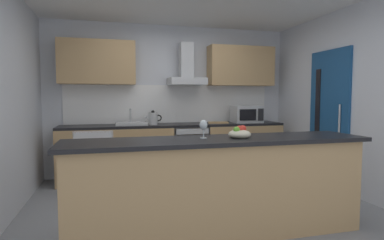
% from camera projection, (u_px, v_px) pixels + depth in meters
% --- Properties ---
extents(ground, '(5.25, 4.71, 0.02)m').
position_uv_depth(ground, '(201.00, 207.00, 3.93)').
color(ground, gray).
extents(wall_back, '(5.25, 0.12, 2.60)m').
position_uv_depth(wall_back, '(171.00, 100.00, 5.68)').
color(wall_back, silver).
rests_on(wall_back, ground).
extents(wall_right, '(0.12, 4.71, 2.60)m').
position_uv_depth(wall_right, '(352.00, 101.00, 4.38)').
color(wall_right, silver).
rests_on(wall_right, ground).
extents(backsplash_tile, '(3.61, 0.02, 0.66)m').
position_uv_depth(backsplash_tile, '(172.00, 104.00, 5.61)').
color(backsplash_tile, white).
extents(counter_back, '(3.74, 0.60, 0.90)m').
position_uv_depth(counter_back, '(175.00, 150.00, 5.37)').
color(counter_back, tan).
rests_on(counter_back, ground).
extents(counter_island, '(2.94, 0.64, 0.96)m').
position_uv_depth(counter_island, '(219.00, 187.00, 3.08)').
color(counter_island, tan).
rests_on(counter_island, ground).
extents(upper_cabinets, '(3.69, 0.32, 0.70)m').
position_uv_depth(upper_cabinets, '(173.00, 64.00, 5.41)').
color(upper_cabinets, tan).
extents(side_door, '(0.08, 0.85, 2.05)m').
position_uv_depth(side_door, '(329.00, 119.00, 4.74)').
color(side_door, navy).
rests_on(side_door, ground).
extents(oven, '(0.60, 0.62, 0.80)m').
position_uv_depth(oven, '(188.00, 149.00, 5.40)').
color(oven, slate).
rests_on(oven, ground).
extents(refrigerator, '(0.58, 0.60, 0.85)m').
position_uv_depth(refrigerator, '(95.00, 156.00, 5.01)').
color(refrigerator, white).
rests_on(refrigerator, ground).
extents(microwave, '(0.50, 0.38, 0.30)m').
position_uv_depth(microwave, '(247.00, 114.00, 5.60)').
color(microwave, '#B7BABC').
rests_on(microwave, counter_back).
extents(sink, '(0.50, 0.40, 0.26)m').
position_uv_depth(sink, '(131.00, 123.00, 5.14)').
color(sink, silver).
rests_on(sink, counter_back).
extents(kettle, '(0.29, 0.15, 0.24)m').
position_uv_depth(kettle, '(153.00, 118.00, 5.18)').
color(kettle, '#B7BABC').
rests_on(kettle, counter_back).
extents(range_hood, '(0.62, 0.45, 0.72)m').
position_uv_depth(range_hood, '(186.00, 72.00, 5.43)').
color(range_hood, '#B7BABC').
extents(wine_glass, '(0.08, 0.08, 0.18)m').
position_uv_depth(wine_glass, '(204.00, 126.00, 3.04)').
color(wine_glass, silver).
rests_on(wine_glass, counter_island).
extents(fruit_bowl, '(0.22, 0.22, 0.13)m').
position_uv_depth(fruit_bowl, '(240.00, 133.00, 3.08)').
color(fruit_bowl, beige).
rests_on(fruit_bowl, counter_island).
extents(chopping_board, '(0.38, 0.30, 0.02)m').
position_uv_depth(chopping_board, '(218.00, 123.00, 5.48)').
color(chopping_board, tan).
rests_on(chopping_board, counter_back).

